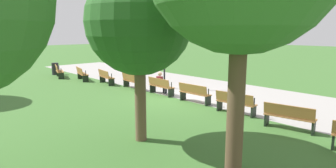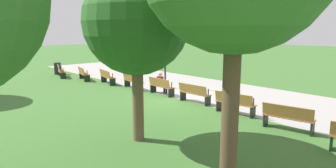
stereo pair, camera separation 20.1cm
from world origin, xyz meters
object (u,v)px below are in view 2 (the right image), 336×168
at_px(bench_5, 194,93).
at_px(bench_4, 161,86).
at_px(bench_0, 61,71).
at_px(person_seated, 161,82).
at_px(trash_bin, 58,69).
at_px(tree_2, 136,22).
at_px(bench_1, 83,73).
at_px(bench_7, 288,117).
at_px(lamp_post, 165,36).
at_px(bench_6, 235,103).
at_px(bench_3, 132,81).
at_px(bench_2, 107,77).

bearing_deg(bench_5, bench_4, 178.06).
bearing_deg(bench_4, bench_0, -168.39).
distance_m(person_seated, trash_bin, 10.76).
bearing_deg(tree_2, bench_0, 167.28).
bearing_deg(bench_1, tree_2, -4.48).
relative_size(bench_1, trash_bin, 1.87).
bearing_deg(bench_7, lamp_post, 157.87).
bearing_deg(lamp_post, bench_0, -160.21).
xyz_separation_m(bench_1, trash_bin, (-3.86, -0.24, -0.02)).
bearing_deg(person_seated, bench_6, -1.67).
distance_m(person_seated, lamp_post, 2.84).
bearing_deg(trash_bin, bench_7, 2.30).
relative_size(bench_3, bench_4, 1.01).
height_order(bench_2, bench_4, same).
height_order(bench_3, bench_5, same).
height_order(bench_2, trash_bin, trash_bin).
xyz_separation_m(bench_1, tree_2, (11.26, -3.68, 3.04)).
height_order(bench_7, trash_bin, trash_bin).
height_order(bench_5, tree_2, tree_2).
xyz_separation_m(bench_0, bench_1, (2.25, 0.62, 0.00)).
xyz_separation_m(bench_2, bench_6, (9.33, 0.31, 0.00)).
distance_m(bench_5, trash_bin, 13.19).
xyz_separation_m(bench_5, trash_bin, (-13.14, -1.19, -0.02)).
distance_m(bench_6, person_seated, 4.81).
bearing_deg(bench_4, bench_7, -1.93).
relative_size(bench_5, bench_7, 0.98).
distance_m(person_seated, tree_2, 7.12).
relative_size(bench_4, person_seated, 1.36).
distance_m(bench_0, bench_1, 2.34).
xyz_separation_m(person_seated, lamp_post, (-1.04, 1.18, 2.37)).
bearing_deg(bench_5, bench_7, -7.74).
bearing_deg(bench_7, bench_6, 162.55).
bearing_deg(bench_2, bench_7, 9.71).
bearing_deg(trash_bin, bench_4, 6.28).
bearing_deg(bench_3, bench_4, 9.69).
relative_size(bench_4, bench_5, 1.00).
relative_size(bench_0, bench_2, 1.01).
distance_m(bench_4, bench_6, 4.68).
height_order(bench_4, tree_2, tree_2).
relative_size(person_seated, lamp_post, 0.27).
distance_m(bench_2, bench_3, 2.34).
bearing_deg(bench_0, trash_bin, -175.84).
relative_size(bench_5, tree_2, 0.32).
height_order(bench_3, bench_7, same).
distance_m(bench_4, person_seated, 0.26).
bearing_deg(person_seated, bench_2, -170.28).
height_order(person_seated, trash_bin, person_seated).
bearing_deg(bench_4, person_seated, 132.76).
distance_m(bench_6, tree_2, 5.41).
bearing_deg(bench_6, bench_3, 174.17).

